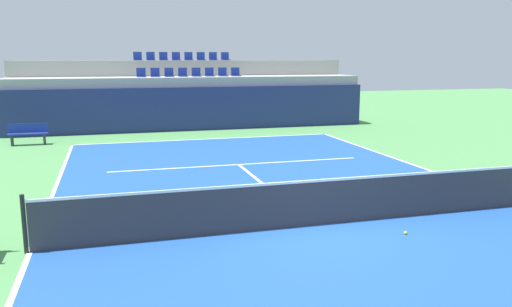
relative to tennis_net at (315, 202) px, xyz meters
name	(u,v)px	position (x,y,z in m)	size (l,w,h in m)	color
ground_plane	(314,226)	(0.00, 0.00, -0.51)	(80.00, 80.00, 0.00)	#4C8C4C
court_surface	(314,225)	(0.00, 0.00, -0.50)	(11.00, 24.00, 0.01)	#1E4C99
baseline_far	(207,139)	(0.00, 11.95, -0.50)	(11.00, 0.10, 0.00)	white
sideline_left	(30,252)	(-5.45, 0.00, -0.50)	(0.10, 24.00, 0.00)	white
service_line_far	(239,165)	(0.00, 6.40, -0.50)	(8.26, 0.10, 0.00)	white
centre_service_line	(268,188)	(0.00, 3.20, -0.50)	(0.10, 6.40, 0.00)	white
back_wall	(195,109)	(0.00, 14.90, 0.53)	(17.29, 0.30, 2.08)	navy
stands_tier_lower	(191,102)	(0.00, 16.25, 0.75)	(17.29, 2.40, 2.52)	#9E9E99
stands_tier_upper	(184,91)	(0.00, 18.65, 1.15)	(17.29, 2.40, 3.32)	#9E9E99
seating_row_lower	(190,74)	(0.00, 16.35, 2.14)	(5.19, 0.44, 0.44)	navy
seating_row_upper	(183,58)	(0.00, 18.75, 2.93)	(5.19, 0.44, 0.44)	navy
tennis_net	(315,202)	(0.00, 0.00, 0.00)	(11.08, 0.08, 1.07)	black
player_bench	(28,132)	(-7.13, 12.60, 0.00)	(1.50, 0.40, 0.85)	navy
tennis_ball_0	(405,233)	(1.51, -1.02, -0.47)	(0.07, 0.07, 0.07)	#CCE033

